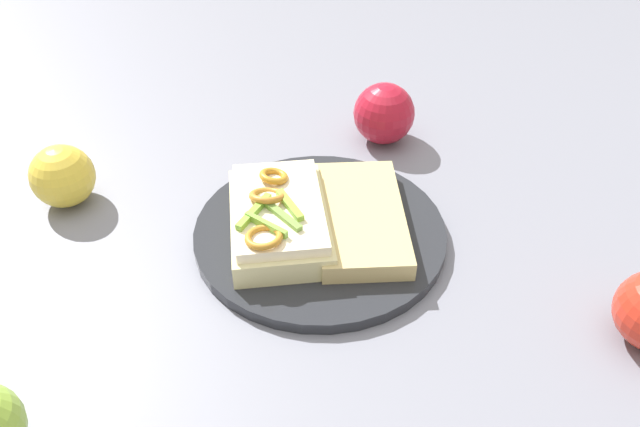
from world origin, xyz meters
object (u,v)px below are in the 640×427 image
sandwich (278,217)px  bread_slice_side (360,217)px  plate (320,233)px  apple_1 (384,114)px  apple_2 (62,176)px

sandwich → bread_slice_side: 0.09m
plate → apple_1: apple_1 is taller
apple_1 → apple_2: (-0.26, -0.29, -0.00)m
sandwich → apple_2: bearing=67.2°
sandwich → plate: bearing=-89.4°
bread_slice_side → apple_2: apple_2 is taller
sandwich → apple_1: bearing=-39.5°
apple_1 → sandwich: bearing=-92.6°
plate → apple_1: bearing=96.6°
plate → apple_1: 0.21m
plate → bread_slice_side: bread_slice_side is taller
bread_slice_side → apple_1: (-0.06, 0.18, 0.02)m
plate → apple_2: apple_2 is taller
sandwich → apple_1: size_ratio=2.39×
plate → bread_slice_side: 0.05m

